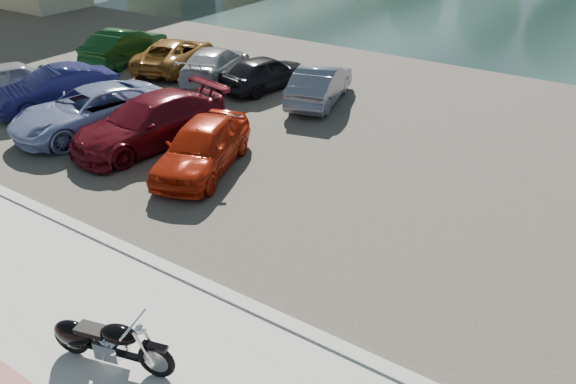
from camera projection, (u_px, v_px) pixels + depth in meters
ground at (129, 347)px, 10.05m from camera, size 200.00×200.00×0.00m
promenade at (82, 381)px, 9.30m from camera, size 60.00×6.00×0.10m
kerb at (202, 285)px, 11.47m from camera, size 60.00×0.30×0.14m
parking_lot at (388, 139)px, 18.03m from camera, size 60.00×18.00×0.04m
motorcycle at (101, 340)px, 9.42m from camera, size 2.28×0.96×1.05m
car_1 at (56, 89)px, 20.05m from camera, size 2.69×4.59×1.43m
car_2 at (91, 110)px, 18.19m from camera, size 3.51×5.55×1.43m
car_3 at (150, 122)px, 17.27m from camera, size 2.92×5.40×1.49m
car_4 at (202, 146)px, 15.76m from camera, size 2.94×4.56×1.44m
car_5 at (125, 45)px, 25.15m from camera, size 2.24×4.66×1.47m
car_6 at (175, 54)px, 24.24m from camera, size 3.50×5.15×1.31m
car_7 at (215, 63)px, 23.02m from camera, size 3.21×4.86×1.31m
car_8 at (265, 72)px, 21.92m from camera, size 2.35×4.14×1.33m
car_9 at (320, 84)px, 20.62m from camera, size 2.44×4.40×1.37m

